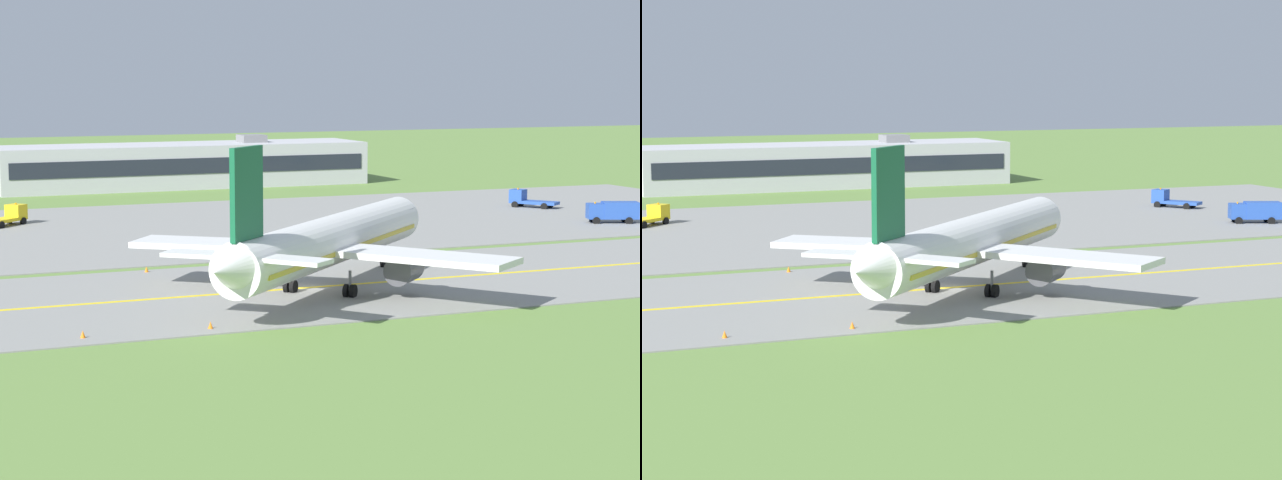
{
  "view_description": "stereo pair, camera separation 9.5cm",
  "coord_description": "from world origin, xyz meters",
  "views": [
    {
      "loc": [
        -36.51,
        -90.61,
        17.7
      ],
      "look_at": [
        1.52,
        0.2,
        4.0
      ],
      "focal_mm": 67.31,
      "sensor_mm": 36.0,
      "label": 1
    },
    {
      "loc": [
        -36.42,
        -90.64,
        17.7
      ],
      "look_at": [
        1.52,
        0.2,
        4.0
      ],
      "focal_mm": 67.31,
      "sensor_mm": 36.0,
      "label": 2
    }
  ],
  "objects": [
    {
      "name": "traffic_cone_near_edge",
      "position": [
        -10.0,
        12.87,
        0.3
      ],
      "size": [
        0.44,
        0.44,
        0.6
      ],
      "primitive_type": "cone",
      "color": "orange",
      "rests_on": "ground"
    },
    {
      "name": "airplane_lead",
      "position": [
        1.17,
        -2.14,
        4.13
      ],
      "size": [
        31.49,
        30.97,
        12.7
      ],
      "color": "white",
      "rests_on": "ground"
    },
    {
      "name": "service_truck_catering",
      "position": [
        49.95,
        44.74,
        1.18
      ],
      "size": [
        5.38,
        6.4,
        2.59
      ],
      "color": "#264CA5",
      "rests_on": "ground"
    },
    {
      "name": "service_truck_fuel",
      "position": [
        50.25,
        26.34,
        1.53
      ],
      "size": [
        6.32,
        4.24,
        2.6
      ],
      "color": "#264CA5",
      "rests_on": "ground"
    },
    {
      "name": "taxiway_centreline",
      "position": [
        0.0,
        0.0,
        0.11
      ],
      "size": [
        220.0,
        0.6,
        0.01
      ],
      "primitive_type": "cube",
      "color": "yellow",
      "rests_on": "taxiway_strip"
    },
    {
      "name": "ground_plane",
      "position": [
        0.0,
        0.0,
        0.0
      ],
      "size": [
        500.0,
        500.0,
        0.0
      ],
      "primitive_type": "plane",
      "color": "olive"
    },
    {
      "name": "service_truck_baggage",
      "position": [
        -16.25,
        51.97,
        1.18
      ],
      "size": [
        6.02,
        5.93,
        2.59
      ],
      "color": "yellow",
      "rests_on": "ground"
    },
    {
      "name": "terminal_building",
      "position": [
        16.45,
        91.99,
        3.38
      ],
      "size": [
        58.05,
        13.9,
        7.92
      ],
      "color": "#B2B2B7",
      "rests_on": "ground"
    },
    {
      "name": "traffic_cone_far_edge",
      "position": [
        -20.78,
        -11.79,
        0.3
      ],
      "size": [
        0.44,
        0.44,
        0.6
      ],
      "primitive_type": "cone",
      "color": "orange",
      "rests_on": "ground"
    },
    {
      "name": "taxiway_strip",
      "position": [
        0.0,
        0.0,
        0.05
      ],
      "size": [
        240.0,
        28.0,
        0.1
      ],
      "primitive_type": "cube",
      "color": "gray",
      "rests_on": "ground"
    },
    {
      "name": "apron_pad",
      "position": [
        10.0,
        42.0,
        0.05
      ],
      "size": [
        140.0,
        52.0,
        0.1
      ],
      "primitive_type": "cube",
      "color": "gray",
      "rests_on": "ground"
    },
    {
      "name": "traffic_cone_mid_edge",
      "position": [
        -11.97,
        -12.26,
        0.3
      ],
      "size": [
        0.44,
        0.44,
        0.6
      ],
      "primitive_type": "cone",
      "color": "orange",
      "rests_on": "ground"
    }
  ]
}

